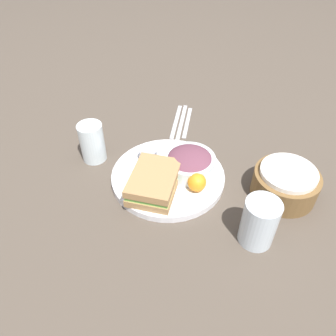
% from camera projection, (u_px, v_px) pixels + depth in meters
% --- Properties ---
extents(ground_plane, '(4.00, 4.00, 0.00)m').
position_uv_depth(ground_plane, '(168.00, 179.00, 0.85)').
color(ground_plane, '#4C4238').
extents(plate, '(0.29, 0.29, 0.02)m').
position_uv_depth(plate, '(168.00, 176.00, 0.84)').
color(plate, silver).
rests_on(plate, ground_plane).
extents(sandwich, '(0.15, 0.11, 0.05)m').
position_uv_depth(sandwich, '(154.00, 182.00, 0.78)').
color(sandwich, '#A37A4C').
rests_on(sandwich, plate).
extents(salad_bowl, '(0.13, 0.13, 0.06)m').
position_uv_depth(salad_bowl, '(189.00, 162.00, 0.83)').
color(salad_bowl, silver).
rests_on(salad_bowl, plate).
extents(dressing_cup, '(0.05, 0.05, 0.03)m').
position_uv_depth(dressing_cup, '(148.00, 155.00, 0.87)').
color(dressing_cup, '#99999E').
rests_on(dressing_cup, plate).
extents(orange_wedge, '(0.05, 0.05, 0.05)m').
position_uv_depth(orange_wedge, '(197.00, 182.00, 0.78)').
color(orange_wedge, orange).
rests_on(orange_wedge, plate).
extents(drink_glass, '(0.07, 0.07, 0.11)m').
position_uv_depth(drink_glass, '(259.00, 222.00, 0.67)').
color(drink_glass, silver).
rests_on(drink_glass, ground_plane).
extents(bread_basket, '(0.16, 0.16, 0.08)m').
position_uv_depth(bread_basket, '(285.00, 183.00, 0.78)').
color(bread_basket, brown).
rests_on(bread_basket, ground_plane).
extents(fork, '(0.19, 0.04, 0.01)m').
position_uv_depth(fork, '(176.00, 121.00, 1.04)').
color(fork, '#B2B2B7').
rests_on(fork, ground_plane).
extents(knife, '(0.20, 0.04, 0.01)m').
position_uv_depth(knife, '(182.00, 122.00, 1.04)').
color(knife, '#B2B2B7').
rests_on(knife, ground_plane).
extents(spoon, '(0.17, 0.04, 0.01)m').
position_uv_depth(spoon, '(187.00, 122.00, 1.04)').
color(spoon, '#B2B2B7').
rests_on(spoon, ground_plane).
extents(water_glass, '(0.07, 0.07, 0.11)m').
position_uv_depth(water_glass, '(92.00, 142.00, 0.88)').
color(water_glass, silver).
rests_on(water_glass, ground_plane).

